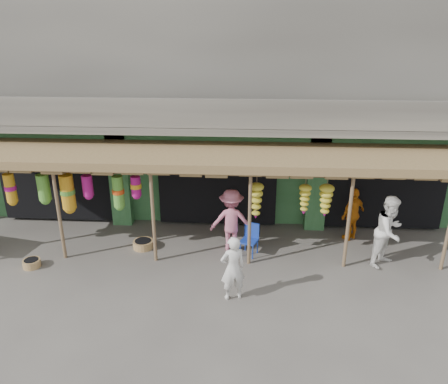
# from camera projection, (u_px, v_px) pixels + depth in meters

# --- Properties ---
(ground) EXTENTS (80.00, 80.00, 0.00)m
(ground) POSITION_uv_depth(u_px,v_px,m) (212.00, 258.00, 11.88)
(ground) COLOR #514C47
(ground) RESTS_ON ground
(building) EXTENTS (16.40, 6.80, 7.00)m
(building) POSITION_uv_depth(u_px,v_px,m) (223.00, 103.00, 15.17)
(building) COLOR gray
(building) RESTS_ON ground
(awning) EXTENTS (14.00, 2.70, 2.79)m
(awning) POSITION_uv_depth(u_px,v_px,m) (208.00, 159.00, 11.69)
(awning) COLOR brown
(awning) RESTS_ON ground
(blue_chair) EXTENTS (0.55, 0.55, 0.89)m
(blue_chair) POSITION_uv_depth(u_px,v_px,m) (250.00, 237.00, 11.96)
(blue_chair) COLOR #18349D
(blue_chair) RESTS_ON ground
(basket_mid) EXTENTS (0.75, 0.75, 0.22)m
(basket_mid) POSITION_uv_depth(u_px,v_px,m) (143.00, 244.00, 12.39)
(basket_mid) COLOR olive
(basket_mid) RESTS_ON ground
(basket_right) EXTENTS (0.47, 0.47, 0.21)m
(basket_right) POSITION_uv_depth(u_px,v_px,m) (32.00, 263.00, 11.43)
(basket_right) COLOR #A67A4D
(basket_right) RESTS_ON ground
(person_front) EXTENTS (0.67, 0.55, 1.58)m
(person_front) POSITION_uv_depth(u_px,v_px,m) (233.00, 268.00, 9.90)
(person_front) COLOR silver
(person_front) RESTS_ON ground
(person_right) EXTENTS (1.18, 1.18, 1.93)m
(person_right) POSITION_uv_depth(u_px,v_px,m) (389.00, 231.00, 11.26)
(person_right) COLOR white
(person_right) RESTS_ON ground
(person_vendor) EXTENTS (0.97, 0.91, 1.60)m
(person_vendor) POSITION_uv_depth(u_px,v_px,m) (353.00, 214.00, 12.67)
(person_vendor) COLOR orange
(person_vendor) RESTS_ON ground
(person_shopper) EXTENTS (1.19, 0.72, 1.81)m
(person_shopper) POSITION_uv_depth(u_px,v_px,m) (231.00, 220.00, 12.01)
(person_shopper) COLOR #C96A84
(person_shopper) RESTS_ON ground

